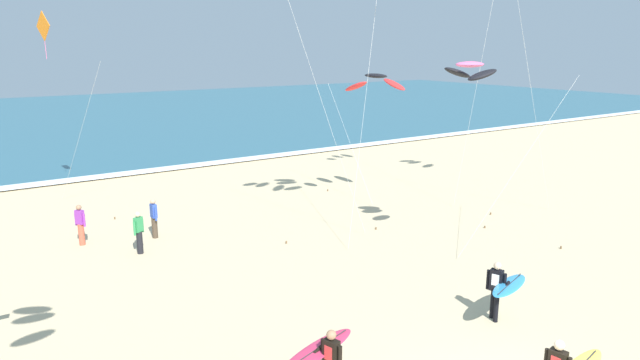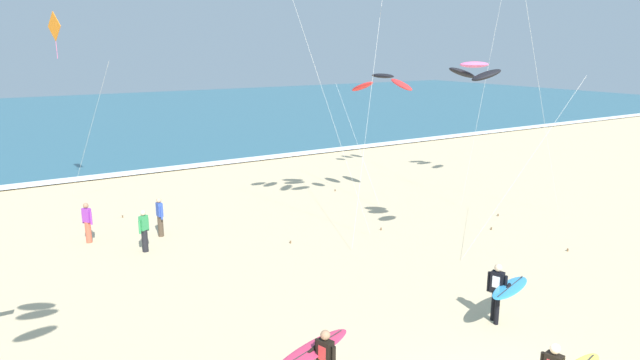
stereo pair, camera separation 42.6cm
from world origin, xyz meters
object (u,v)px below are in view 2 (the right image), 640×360
object	(u,v)px
kite_diamond_amber_low	(56,32)
bystander_green_top	(144,231)
surfer_trailing	(319,356)
bystander_purple_top	(87,222)
surfer_lead	(503,288)
bystander_blue_top	(160,217)
kite_arc_charcoal_close	(382,82)
kite_arc_rose_distant	(474,71)

from	to	relation	value
kite_diamond_amber_low	bystander_green_top	bearing A→B (deg)	-83.84
surfer_trailing	bystander_purple_top	distance (m)	13.32
surfer_lead	bystander_purple_top	size ratio (longest dim) A/B	1.43
surfer_trailing	bystander_green_top	bearing A→B (deg)	93.76
bystander_purple_top	bystander_green_top	bearing A→B (deg)	-53.46
surfer_trailing	kite_diamond_amber_low	xyz separation A→B (m)	(-1.74, 20.41, 7.00)
surfer_lead	kite_diamond_amber_low	xyz separation A→B (m)	(-7.74, 20.18, 7.00)
bystander_green_top	surfer_trailing	bearing A→B (deg)	-86.24
bystander_green_top	bystander_purple_top	world-z (taller)	same
bystander_blue_top	bystander_green_top	xyz separation A→B (m)	(-1.00, -1.40, 0.00)
kite_arc_charcoal_close	bystander_blue_top	bearing A→B (deg)	172.19
kite_diamond_amber_low	kite_arc_rose_distant	xyz separation A→B (m)	(10.24, -16.35, -1.44)
kite_arc_rose_distant	bystander_blue_top	bearing A→B (deg)	134.64
surfer_trailing	kite_arc_charcoal_close	xyz separation A→B (m)	(10.22, 11.01, 4.77)
bystander_green_top	kite_diamond_amber_low	bearing A→B (deg)	96.16
surfer_trailing	bystander_blue_top	world-z (taller)	surfer_trailing
surfer_lead	bystander_green_top	distance (m)	12.68
kite_arc_rose_distant	bystander_green_top	size ratio (longest dim) A/B	4.35
kite_arc_rose_distant	surfer_lead	bearing A→B (deg)	-123.06
surfer_lead	kite_arc_charcoal_close	xyz separation A→B (m)	(4.22, 10.79, 4.77)
kite_arc_rose_distant	kite_arc_charcoal_close	size ratio (longest dim) A/B	1.11
kite_diamond_amber_low	bystander_green_top	xyz separation A→B (m)	(1.02, -9.43, -7.23)
surfer_lead	kite_arc_rose_distant	xyz separation A→B (m)	(2.49, 3.83, 5.56)
kite_arc_rose_distant	kite_arc_charcoal_close	bearing A→B (deg)	76.07
surfer_lead	bystander_purple_top	distance (m)	15.34
bystander_green_top	bystander_blue_top	bearing A→B (deg)	54.56
kite_arc_charcoal_close	bystander_purple_top	world-z (taller)	kite_arc_charcoal_close
surfer_lead	bystander_blue_top	distance (m)	13.44
bystander_green_top	surfer_lead	bearing A→B (deg)	-57.97
kite_arc_rose_distant	bystander_blue_top	xyz separation A→B (m)	(-8.22, 8.32, -5.79)
bystander_blue_top	bystander_purple_top	xyz separation A→B (m)	(-2.58, 0.74, 0.00)
kite_arc_rose_distant	bystander_purple_top	size ratio (longest dim) A/B	4.35
surfer_trailing	bystander_green_top	size ratio (longest dim) A/B	1.44
kite_arc_charcoal_close	bystander_purple_top	bearing A→B (deg)	170.48
surfer_lead	kite_arc_rose_distant	world-z (taller)	kite_arc_rose_distant
kite_arc_charcoal_close	kite_arc_rose_distant	bearing A→B (deg)	-103.93
kite_diamond_amber_low	kite_arc_charcoal_close	xyz separation A→B (m)	(11.96, -9.39, -2.23)
kite_arc_rose_distant	bystander_purple_top	world-z (taller)	kite_arc_rose_distant
surfer_lead	kite_arc_rose_distant	size ratio (longest dim) A/B	0.33
surfer_lead	kite_arc_charcoal_close	distance (m)	12.53
surfer_lead	bystander_blue_top	bearing A→B (deg)	115.24
bystander_blue_top	kite_arc_charcoal_close	bearing A→B (deg)	-7.81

